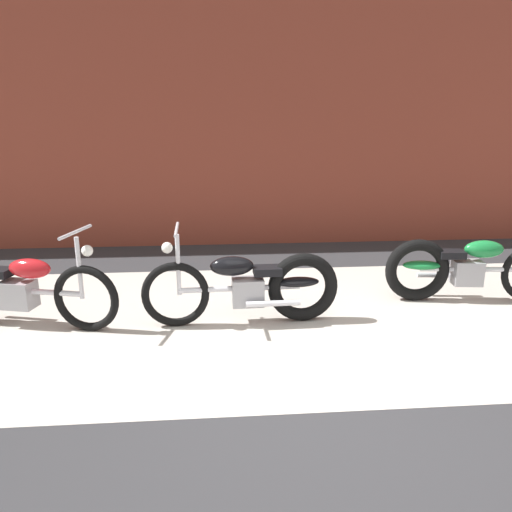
# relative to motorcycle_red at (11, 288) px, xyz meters

# --- Properties ---
(ground_plane) EXTENTS (80.00, 80.00, 0.00)m
(ground_plane) POSITION_rel_motorcycle_red_xyz_m (2.95, -1.80, -0.40)
(ground_plane) COLOR #2D2D30
(sidewalk_slab) EXTENTS (36.00, 3.50, 0.01)m
(sidewalk_slab) POSITION_rel_motorcycle_red_xyz_m (2.95, -0.05, -0.40)
(sidewalk_slab) COLOR #B2ADA3
(sidewalk_slab) RESTS_ON ground
(brick_building_wall) EXTENTS (36.00, 0.50, 4.69)m
(brick_building_wall) POSITION_rel_motorcycle_red_xyz_m (2.95, 3.40, 1.95)
(brick_building_wall) COLOR brown
(brick_building_wall) RESTS_ON ground
(motorcycle_red) EXTENTS (1.97, 0.75, 1.03)m
(motorcycle_red) POSITION_rel_motorcycle_red_xyz_m (0.00, 0.00, 0.00)
(motorcycle_red) COLOR black
(motorcycle_red) RESTS_ON ground
(motorcycle_black) EXTENTS (2.01, 0.58, 1.03)m
(motorcycle_black) POSITION_rel_motorcycle_red_xyz_m (2.46, -0.14, 0.00)
(motorcycle_black) COLOR black
(motorcycle_black) RESTS_ON ground
(motorcycle_green) EXTENTS (2.01, 0.59, 1.03)m
(motorcycle_green) POSITION_rel_motorcycle_red_xyz_m (4.85, 0.31, 0.00)
(motorcycle_green) COLOR black
(motorcycle_green) RESTS_ON ground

